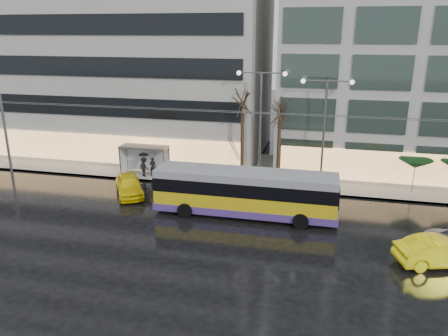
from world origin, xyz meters
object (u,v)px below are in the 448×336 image
(trolleybus, at_px, (245,194))
(street_lamp_near, at_px, (261,112))
(bus_shelter, at_px, (141,153))
(taxi_a, at_px, (129,185))

(trolleybus, height_order, street_lamp_near, street_lamp_near)
(bus_shelter, relative_size, taxi_a, 0.90)
(street_lamp_near, bearing_deg, bus_shelter, -179.37)
(street_lamp_near, bearing_deg, trolleybus, -89.58)
(bus_shelter, height_order, taxi_a, bus_shelter)
(street_lamp_near, distance_m, taxi_a, 11.81)
(trolleybus, xyz_separation_m, taxi_a, (-9.40, 1.81, -0.76))
(trolleybus, bearing_deg, bus_shelter, 147.32)
(bus_shelter, xyz_separation_m, street_lamp_near, (10.38, 0.11, 4.03))
(bus_shelter, bearing_deg, taxi_a, -78.09)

